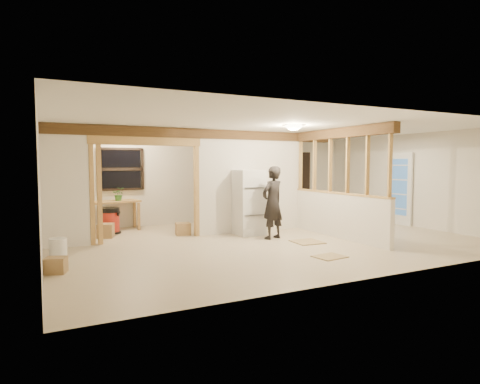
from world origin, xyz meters
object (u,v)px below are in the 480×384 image
work_table (115,215)px  shop_vac (110,221)px  refrigerator (249,202)px  bookshelf (293,185)px  woman (273,203)px

work_table → shop_vac: bearing=-122.5°
refrigerator → bookshelf: 3.49m
woman → work_table: size_ratio=1.37×
bookshelf → shop_vac: bearing=-173.8°
work_table → shop_vac: work_table is taller
work_table → shop_vac: 0.54m
refrigerator → shop_vac: refrigerator is taller
work_table → woman: bearing=-55.0°
shop_vac → bookshelf: bookshelf is taller
woman → work_table: woman is taller
woman → shop_vac: bearing=-54.1°
refrigerator → shop_vac: size_ratio=2.39×
shop_vac → bookshelf: bearing=6.2°
refrigerator → bookshelf: size_ratio=0.75×
refrigerator → bookshelf: bearing=38.7°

